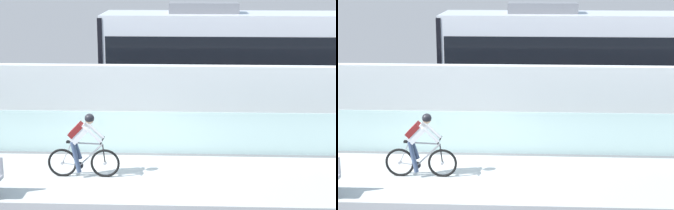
# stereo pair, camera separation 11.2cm
# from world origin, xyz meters

# --- Properties ---
(ground_plane) EXTENTS (200.00, 200.00, 0.00)m
(ground_plane) POSITION_xyz_m (0.00, 0.00, 0.00)
(ground_plane) COLOR slate
(bike_path_deck) EXTENTS (32.00, 3.20, 0.01)m
(bike_path_deck) POSITION_xyz_m (0.00, 0.00, 0.01)
(bike_path_deck) COLOR beige
(bike_path_deck) RESTS_ON ground
(glass_parapet) EXTENTS (32.00, 0.05, 1.18)m
(glass_parapet) POSITION_xyz_m (0.00, 1.85, 0.59)
(glass_parapet) COLOR silver
(glass_parapet) RESTS_ON ground
(concrete_barrier_wall) EXTENTS (32.00, 0.36, 2.15)m
(concrete_barrier_wall) POSITION_xyz_m (0.00, 3.65, 1.07)
(concrete_barrier_wall) COLOR white
(concrete_barrier_wall) RESTS_ON ground
(tram_rail_near) EXTENTS (32.00, 0.08, 0.01)m
(tram_rail_near) POSITION_xyz_m (0.00, 6.13, 0.00)
(tram_rail_near) COLOR #595654
(tram_rail_near) RESTS_ON ground
(tram_rail_far) EXTENTS (32.00, 0.08, 0.01)m
(tram_rail_far) POSITION_xyz_m (0.00, 7.57, 0.00)
(tram_rail_far) COLOR #595654
(tram_rail_far) RESTS_ON ground
(tram) EXTENTS (11.06, 2.54, 3.81)m
(tram) POSITION_xyz_m (4.28, 6.85, 1.89)
(tram) COLOR silver
(tram) RESTS_ON ground
(cyclist_on_bike) EXTENTS (1.77, 0.58, 1.61)m
(cyclist_on_bike) POSITION_xyz_m (-0.71, -0.00, 0.80)
(cyclist_on_bike) COLOR black
(cyclist_on_bike) RESTS_ON ground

